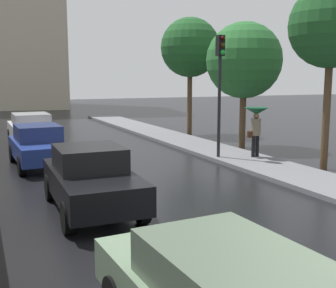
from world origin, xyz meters
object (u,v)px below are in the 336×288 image
car_white_near_kerb (31,128)px  traffic_light (220,74)px  car_blue_far_ahead (39,145)px  street_tree_far (244,61)px  pedestrian_with_umbrella_near (256,119)px  car_black_far_lane (91,179)px  street_tree_near (331,26)px  street_tree_mid (190,48)px

car_white_near_kerb → traffic_light: (6.01, -7.25, 2.52)m
car_blue_far_ahead → street_tree_far: size_ratio=0.71×
pedestrian_with_umbrella_near → traffic_light: traffic_light is taller
car_blue_far_ahead → car_black_far_lane: car_black_far_lane is taller
car_black_far_lane → street_tree_near: (8.43, 1.28, 4.02)m
traffic_light → street_tree_far: street_tree_far is taller
car_white_near_kerb → street_tree_far: street_tree_far is taller
car_black_far_lane → pedestrian_with_umbrella_near: pedestrian_with_umbrella_near is taller
car_white_near_kerb → street_tree_far: (8.56, -5.02, 3.12)m
traffic_light → street_tree_mid: size_ratio=0.71×
car_white_near_kerb → car_blue_far_ahead: car_blue_far_ahead is taller
car_white_near_kerb → traffic_light: 9.75m
car_blue_far_ahead → street_tree_far: 9.47m
car_blue_far_ahead → pedestrian_with_umbrella_near: 8.03m
traffic_light → street_tree_near: 4.08m
street_tree_mid → street_tree_far: bearing=-88.3°
car_white_near_kerb → pedestrian_with_umbrella_near: 10.71m
car_blue_far_ahead → street_tree_far: bearing=-178.5°
car_white_near_kerb → car_blue_far_ahead: (-0.37, -5.54, 0.00)m
traffic_light → street_tree_far: 3.43m
car_blue_far_ahead → car_black_far_lane: bearing=92.5°
street_tree_near → car_white_near_kerb: bearing=130.1°
pedestrian_with_umbrella_near → street_tree_mid: bearing=-98.6°
car_blue_far_ahead → pedestrian_with_umbrella_near: size_ratio=2.11×
traffic_light → street_tree_mid: bearing=71.5°
car_black_far_lane → car_white_near_kerb: bearing=-88.4°
street_tree_near → street_tree_far: 5.16m
car_white_near_kerb → street_tree_near: bearing=129.3°
traffic_light → street_tree_far: (2.54, 2.23, 0.61)m
street_tree_near → car_blue_far_ahead: bearing=152.8°
traffic_light → street_tree_near: street_tree_near is taller
traffic_light → street_tree_near: bearing=-48.9°
car_white_near_kerb → street_tree_mid: 9.31m
street_tree_far → street_tree_mid: bearing=91.7°
car_blue_far_ahead → traffic_light: traffic_light is taller
street_tree_far → pedestrian_with_umbrella_near: bearing=-114.5°
street_tree_mid → street_tree_far: size_ratio=1.14×
car_white_near_kerb → pedestrian_with_umbrella_near: bearing=132.3°
car_black_far_lane → street_tree_near: 9.43m
car_black_far_lane → street_tree_far: bearing=-142.0°
car_blue_far_ahead → street_tree_far: street_tree_far is taller
street_tree_near → street_tree_mid: bearing=90.5°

